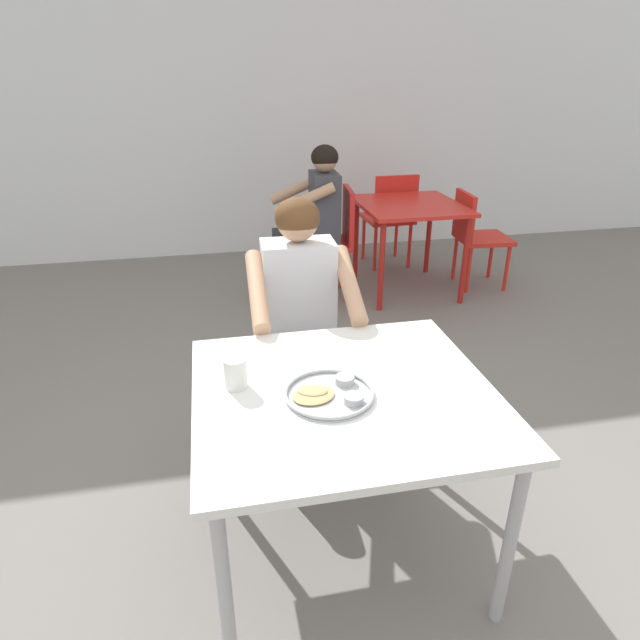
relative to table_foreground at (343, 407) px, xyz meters
name	(u,v)px	position (x,y,z in m)	size (l,w,h in m)	color
ground_plane	(337,550)	(-0.01, 0.00, -0.68)	(12.00, 12.00, 0.05)	slate
back_wall	(240,69)	(-0.01, 3.92, 1.05)	(12.00, 0.12, 3.40)	white
table_foreground	(343,407)	(0.00, 0.00, 0.00)	(1.02, 0.95, 0.73)	white
thali_tray	(330,393)	(-0.06, -0.03, 0.08)	(0.30, 0.30, 0.03)	#B7BABF
drinking_cup	(235,372)	(-0.36, 0.09, 0.13)	(0.08, 0.08, 0.11)	white
chair_foreground	(296,328)	(-0.01, 0.97, -0.16)	(0.44, 0.40, 0.85)	silver
diner_foreground	(301,306)	(-0.02, 0.76, 0.06)	(0.50, 0.56, 1.20)	#353535
table_background_red	(410,215)	(1.18, 2.54, -0.01)	(0.80, 0.86, 0.73)	red
chair_red_left	(333,236)	(0.55, 2.53, -0.14)	(0.47, 0.44, 0.88)	red
chair_red_right	(475,233)	(1.76, 2.52, -0.19)	(0.44, 0.43, 0.80)	red
chair_red_far	(391,214)	(1.23, 3.14, -0.15)	(0.43, 0.44, 0.87)	red
patron_background	(313,210)	(0.38, 2.54, 0.06)	(0.56, 0.50, 1.20)	#323232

